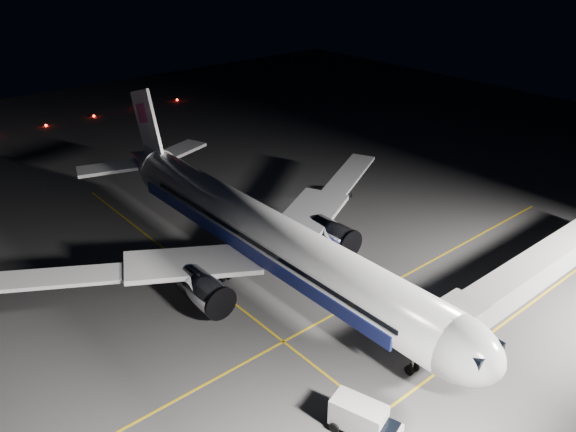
% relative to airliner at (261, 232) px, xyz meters
% --- Properties ---
extents(ground, '(200.00, 200.00, 0.00)m').
position_rel_airliner_xyz_m(ground, '(1.08, 0.00, -5.16)').
color(ground, '#4C4C4F').
rests_on(ground, ground).
extents(guide_line_main, '(0.25, 80.00, 0.01)m').
position_rel_airliner_xyz_m(guide_line_main, '(11.08, 0.00, -5.16)').
color(guide_line_main, gold).
rests_on(guide_line_main, ground).
extents(guide_line_cross, '(70.00, 0.25, 0.01)m').
position_rel_airliner_xyz_m(guide_line_cross, '(1.08, -6.00, -5.16)').
color(guide_line_cross, gold).
rests_on(guide_line_cross, ground).
extents(guide_line_side, '(0.25, 40.00, 0.01)m').
position_rel_airliner_xyz_m(guide_line_side, '(23.08, 10.00, -5.16)').
color(guide_line_side, gold).
rests_on(guide_line_side, ground).
extents(airliner, '(61.48, 54.22, 16.64)m').
position_rel_airliner_xyz_m(airliner, '(0.00, 0.00, 0.00)').
color(airliner, silver).
rests_on(airliner, ground).
extents(jet_bridge, '(3.60, 34.40, 6.30)m').
position_rel_airliner_xyz_m(jet_bridge, '(23.08, 18.06, -0.58)').
color(jet_bridge, '#B2B2B7').
rests_on(jet_bridge, ground).
extents(taxiway_lights, '(0.44, 60.44, 0.44)m').
position_rel_airliner_xyz_m(taxiway_lights, '(-70.92, 0.00, -4.94)').
color(taxiway_lights, '#FF140A').
rests_on(taxiway_lights, ground).
extents(service_truck, '(5.84, 3.74, 2.79)m').
position_rel_airliner_xyz_m(service_truck, '(23.47, -8.21, -3.67)').
color(service_truck, silver).
rests_on(service_truck, ground).
extents(baggage_tug, '(2.85, 2.47, 1.81)m').
position_rel_airliner_xyz_m(baggage_tug, '(-8.89, 21.82, -4.33)').
color(baggage_tug, black).
rests_on(baggage_tug, ground).
extents(safety_cone_a, '(0.38, 0.38, 0.56)m').
position_rel_airliner_xyz_m(safety_cone_a, '(0.20, 9.43, -4.88)').
color(safety_cone_a, '#D65D09').
rests_on(safety_cone_a, ground).
extents(safety_cone_b, '(0.36, 0.36, 0.54)m').
position_rel_airliner_xyz_m(safety_cone_b, '(-4.79, 8.42, -4.90)').
color(safety_cone_b, '#D65D09').
rests_on(safety_cone_b, ground).
extents(safety_cone_c, '(0.40, 0.40, 0.59)m').
position_rel_airliner_xyz_m(safety_cone_c, '(3.00, 11.76, -4.87)').
color(safety_cone_c, '#D65D09').
rests_on(safety_cone_c, ground).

